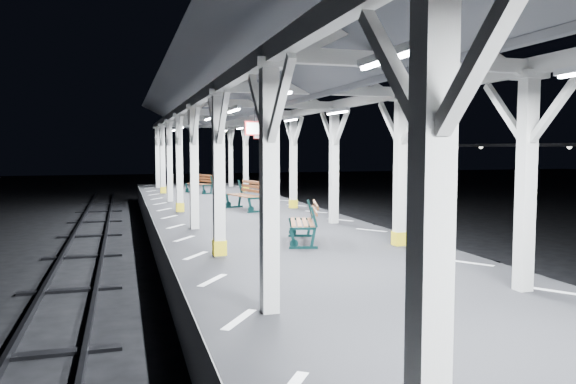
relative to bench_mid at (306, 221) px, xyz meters
name	(u,v)px	position (x,y,z in m)	size (l,w,h in m)	color
ground	(350,326)	(-0.20, -3.08, -1.49)	(120.00, 120.00, 0.00)	black
platform	(350,299)	(-0.20, -3.08, -0.99)	(6.00, 50.00, 1.00)	black
hazard_stripes_left	(213,280)	(-2.65, -3.08, -0.49)	(1.00, 48.00, 0.01)	silver
hazard_stripes_right	(470,263)	(2.25, -3.08, -0.49)	(1.00, 48.00, 0.01)	silver
track_left	(47,351)	(-5.20, -3.08, -1.42)	(2.20, 60.00, 0.16)	#2D2D33
canopy	(353,68)	(-0.20, -3.09, 3.06)	(5.40, 49.00, 4.65)	silver
bench_mid	(306,221)	(0.00, 0.00, 0.00)	(1.07, 1.82, 0.93)	#0B2A29
bench_far	(248,195)	(0.16, 7.02, 0.05)	(1.12, 1.99, 1.02)	#0B2A29
bench_extra	(201,183)	(-0.44, 14.86, -0.02)	(1.20, 1.74, 0.89)	#0B2A29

